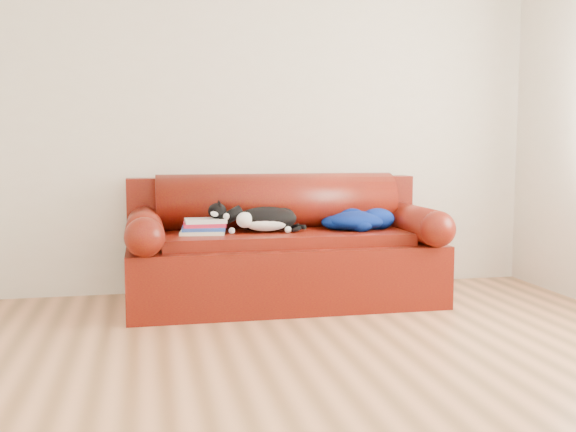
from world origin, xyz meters
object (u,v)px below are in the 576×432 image
object	(u,v)px
sofa_base	(284,269)
blanket	(358,220)
book_stack	(204,227)
cat	(266,220)

from	to	relation	value
sofa_base	blanket	bearing A→B (deg)	-2.01
sofa_base	book_stack	bearing A→B (deg)	-174.79
sofa_base	book_stack	size ratio (longest dim) A/B	6.64
sofa_base	book_stack	xyz separation A→B (m)	(-0.55, -0.05, 0.31)
blanket	book_stack	bearing A→B (deg)	-178.32
book_stack	blanket	size ratio (longest dim) A/B	0.55
book_stack	blanket	world-z (taller)	blanket
book_stack	blanket	xyz separation A→B (m)	(1.07, 0.03, 0.02)
sofa_base	cat	xyz separation A→B (m)	(-0.13, -0.04, 0.34)
cat	blanket	distance (m)	0.65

